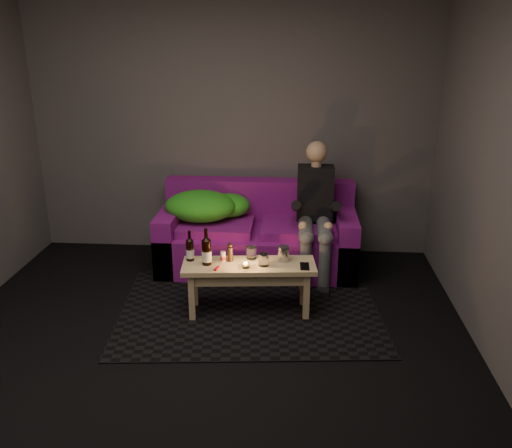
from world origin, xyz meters
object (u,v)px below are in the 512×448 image
(beer_bottle_b, at_px, (207,251))
(steel_cup, at_px, (283,254))
(sofa, at_px, (258,238))
(person, at_px, (315,209))
(beer_bottle_a, at_px, (190,250))
(coffee_table, at_px, (249,273))

(beer_bottle_b, xyz_separation_m, steel_cup, (0.60, 0.11, -0.05))
(beer_bottle_b, bearing_deg, steel_cup, 10.39)
(sofa, xyz_separation_m, person, (0.54, -0.15, 0.35))
(sofa, height_order, beer_bottle_b, sofa)
(beer_bottle_a, bearing_deg, person, 36.97)
(person, bearing_deg, beer_bottle_a, -143.03)
(person, bearing_deg, beer_bottle_b, -136.19)
(sofa, relative_size, person, 1.50)
(sofa, distance_m, person, 0.66)
(sofa, xyz_separation_m, beer_bottle_a, (-0.48, -0.92, 0.24))
(coffee_table, xyz_separation_m, beer_bottle_b, (-0.33, -0.04, 0.19))
(coffee_table, height_order, steel_cup, steel_cup)
(sofa, bearing_deg, person, -15.71)
(sofa, distance_m, beer_bottle_a, 1.07)
(person, xyz_separation_m, beer_bottle_a, (-1.02, -0.77, -0.12))
(person, distance_m, beer_bottle_a, 1.28)
(person, bearing_deg, sofa, 164.29)
(coffee_table, relative_size, beer_bottle_b, 3.58)
(sofa, xyz_separation_m, steel_cup, (0.27, -0.88, 0.21))
(person, relative_size, steel_cup, 9.81)
(beer_bottle_a, bearing_deg, sofa, 62.29)
(person, height_order, beer_bottle_b, person)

